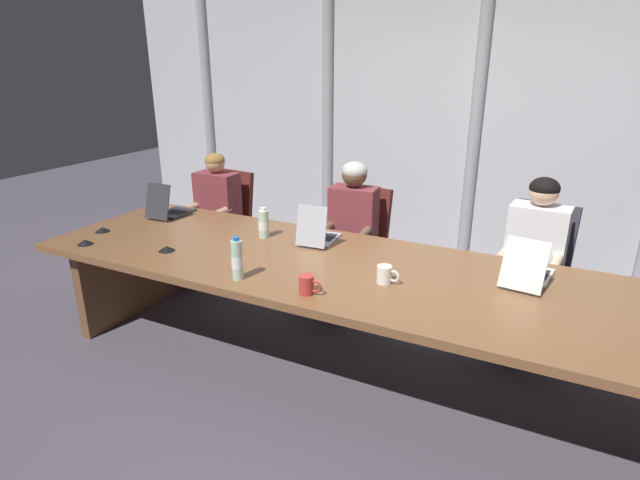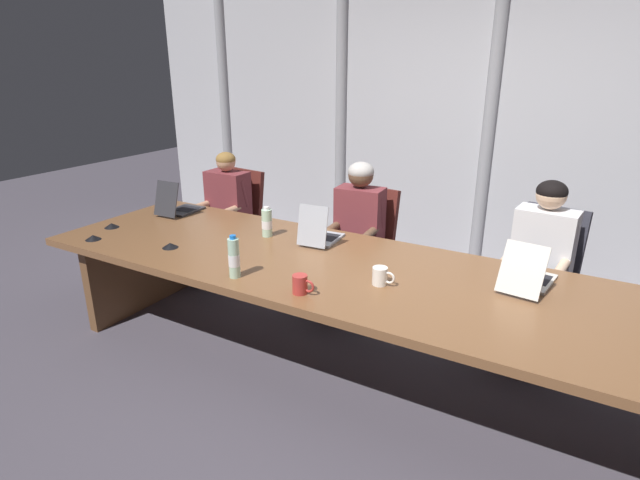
# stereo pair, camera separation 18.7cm
# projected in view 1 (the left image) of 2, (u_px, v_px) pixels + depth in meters

# --- Properties ---
(ground_plane) EXTENTS (15.74, 15.74, 0.00)m
(ground_plane) POSITION_uv_depth(u_px,v_px,m) (388.00, 379.00, 3.26)
(ground_plane) COLOR #47424C
(conference_table) EXTENTS (4.85, 1.23, 0.73)m
(conference_table) POSITION_uv_depth(u_px,v_px,m) (393.00, 294.00, 3.06)
(conference_table) COLOR brown
(conference_table) RESTS_ON ground_plane
(curtain_backdrop) EXTENTS (7.87, 0.17, 3.06)m
(curtain_backdrop) POSITION_uv_depth(u_px,v_px,m) (478.00, 107.00, 4.65)
(curtain_backdrop) COLOR #B2B2B7
(curtain_backdrop) RESTS_ON ground_plane
(laptop_left_end) EXTENTS (0.24, 0.40, 0.29)m
(laptop_left_end) POSITION_uv_depth(u_px,v_px,m) (170.00, 209.00, 4.14)
(laptop_left_end) COLOR #2D2D33
(laptop_left_end) RESTS_ON conference_table
(laptop_left_mid) EXTENTS (0.24, 0.37, 0.30)m
(laptop_left_mid) POSITION_uv_depth(u_px,v_px,m) (318.00, 235.00, 3.54)
(laptop_left_mid) COLOR #A8ADB7
(laptop_left_mid) RESTS_ON conference_table
(laptop_center) EXTENTS (0.28, 0.47, 0.28)m
(laptop_center) POSITION_uv_depth(u_px,v_px,m) (528.00, 272.00, 2.93)
(laptop_center) COLOR beige
(laptop_center) RESTS_ON conference_table
(office_chair_left_end) EXTENTS (0.60, 0.60, 0.94)m
(office_chair_left_end) POSITION_uv_depth(u_px,v_px,m) (224.00, 233.00, 4.90)
(office_chair_left_end) COLOR #511E19
(office_chair_left_end) RESTS_ON ground_plane
(office_chair_left_mid) EXTENTS (0.60, 0.60, 0.94)m
(office_chair_left_mid) POSITION_uv_depth(u_px,v_px,m) (356.00, 257.00, 4.32)
(office_chair_left_mid) COLOR #511E19
(office_chair_left_mid) RESTS_ON ground_plane
(office_chair_center) EXTENTS (0.60, 0.61, 0.97)m
(office_chair_center) POSITION_uv_depth(u_px,v_px,m) (531.00, 287.00, 3.72)
(office_chair_center) COLOR #2D2D38
(office_chair_center) RESTS_ON ground_plane
(person_left_end) EXTENTS (0.41, 0.55, 1.15)m
(person_left_end) POSITION_uv_depth(u_px,v_px,m) (212.00, 208.00, 4.66)
(person_left_end) COLOR brown
(person_left_end) RESTS_ON ground_plane
(person_left_mid) EXTENTS (0.41, 0.57, 1.19)m
(person_left_mid) POSITION_uv_depth(u_px,v_px,m) (350.00, 225.00, 4.07)
(person_left_mid) COLOR brown
(person_left_mid) RESTS_ON ground_plane
(person_center) EXTENTS (0.43, 0.57, 1.20)m
(person_center) POSITION_uv_depth(u_px,v_px,m) (533.00, 253.00, 3.49)
(person_center) COLOR silver
(person_center) RESTS_ON ground_plane
(water_bottle_primary) EXTENTS (0.07, 0.07, 0.26)m
(water_bottle_primary) POSITION_uv_depth(u_px,v_px,m) (237.00, 260.00, 2.92)
(water_bottle_primary) COLOR #ADD1B2
(water_bottle_primary) RESTS_ON conference_table
(water_bottle_secondary) EXTENTS (0.08, 0.08, 0.22)m
(water_bottle_secondary) POSITION_uv_depth(u_px,v_px,m) (264.00, 224.00, 3.63)
(water_bottle_secondary) COLOR #ADD1B2
(water_bottle_secondary) RESTS_ON conference_table
(coffee_mug_near) EXTENTS (0.14, 0.09, 0.10)m
(coffee_mug_near) POSITION_uv_depth(u_px,v_px,m) (385.00, 275.00, 2.89)
(coffee_mug_near) COLOR white
(coffee_mug_near) RESTS_ON conference_table
(coffee_mug_far) EXTENTS (0.13, 0.08, 0.11)m
(coffee_mug_far) POSITION_uv_depth(u_px,v_px,m) (307.00, 285.00, 2.76)
(coffee_mug_far) COLOR #B2332D
(coffee_mug_far) RESTS_ON conference_table
(conference_mic_left_side) EXTENTS (0.11, 0.11, 0.03)m
(conference_mic_left_side) POSITION_uv_depth(u_px,v_px,m) (167.00, 248.00, 3.39)
(conference_mic_left_side) COLOR black
(conference_mic_left_side) RESTS_ON conference_table
(conference_mic_middle) EXTENTS (0.11, 0.11, 0.03)m
(conference_mic_middle) POSITION_uv_depth(u_px,v_px,m) (103.00, 229.00, 3.77)
(conference_mic_middle) COLOR black
(conference_mic_middle) RESTS_ON conference_table
(conference_mic_right_side) EXTENTS (0.11, 0.11, 0.03)m
(conference_mic_right_side) POSITION_uv_depth(u_px,v_px,m) (85.00, 242.00, 3.51)
(conference_mic_right_side) COLOR black
(conference_mic_right_side) RESTS_ON conference_table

